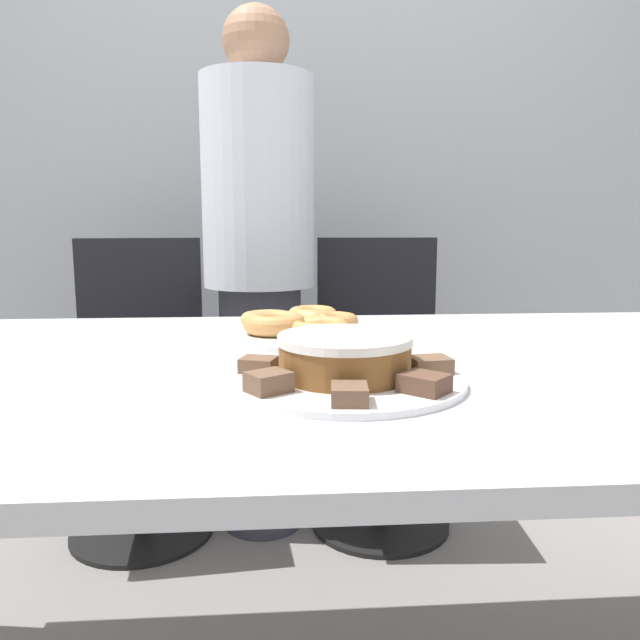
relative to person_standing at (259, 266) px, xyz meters
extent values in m
cube|color=#B2B7BC|center=(0.13, 0.68, 0.47)|extent=(8.00, 0.05, 2.60)
cube|color=silver|center=(0.13, -0.91, -0.10)|extent=(1.97, 0.98, 0.03)
cylinder|color=#383842|center=(0.00, 0.00, -0.44)|extent=(0.25, 0.25, 0.77)
cylinder|color=silver|center=(0.00, 0.00, 0.25)|extent=(0.33, 0.33, 0.61)
sphere|color=#A87A5B|center=(0.00, 0.00, 0.65)|extent=(0.19, 0.19, 0.19)
cylinder|color=black|center=(-0.37, -0.04, -0.82)|extent=(0.44, 0.44, 0.01)
cylinder|color=#262626|center=(-0.37, -0.04, -0.60)|extent=(0.06, 0.06, 0.43)
cube|color=black|center=(-0.37, -0.04, -0.36)|extent=(0.48, 0.48, 0.04)
cube|color=black|center=(-0.39, 0.17, -0.13)|extent=(0.40, 0.07, 0.42)
cylinder|color=black|center=(0.37, -0.04, -0.82)|extent=(0.44, 0.44, 0.01)
cylinder|color=#262626|center=(0.37, -0.04, -0.60)|extent=(0.06, 0.06, 0.43)
cube|color=black|center=(0.37, -0.04, -0.36)|extent=(0.46, 0.46, 0.04)
cube|color=black|center=(0.39, 0.17, -0.13)|extent=(0.40, 0.05, 0.42)
cylinder|color=white|center=(0.14, -1.05, -0.08)|extent=(0.34, 0.34, 0.01)
cylinder|color=white|center=(0.10, -0.66, -0.08)|extent=(0.37, 0.37, 0.01)
cylinder|color=brown|center=(0.14, -1.05, -0.05)|extent=(0.18, 0.18, 0.05)
cylinder|color=white|center=(0.14, -1.05, -0.02)|extent=(0.19, 0.19, 0.01)
cube|color=brown|center=(0.02, -1.01, -0.07)|extent=(0.06, 0.06, 0.02)
cube|color=brown|center=(0.04, -1.12, -0.07)|extent=(0.07, 0.07, 0.03)
cube|color=brown|center=(0.13, -1.17, -0.07)|extent=(0.05, 0.06, 0.02)
cube|color=brown|center=(0.24, -1.14, -0.07)|extent=(0.07, 0.07, 0.02)
cube|color=brown|center=(0.27, -1.03, -0.07)|extent=(0.06, 0.05, 0.02)
cube|color=brown|center=(0.21, -0.94, -0.07)|extent=(0.07, 0.07, 0.02)
cube|color=brown|center=(0.10, -0.93, -0.07)|extent=(0.05, 0.06, 0.02)
torus|color=#E5AD66|center=(0.10, -0.66, -0.06)|extent=(0.11, 0.11, 0.03)
torus|color=tan|center=(0.03, -0.61, -0.06)|extent=(0.11, 0.11, 0.03)
torus|color=#D18E4C|center=(0.04, -0.70, -0.06)|extent=(0.12, 0.12, 0.04)
torus|color=#D18E4C|center=(0.13, -0.73, -0.06)|extent=(0.12, 0.12, 0.03)
torus|color=#C68447|center=(0.16, -0.66, -0.06)|extent=(0.10, 0.10, 0.03)
torus|color=#D18E4C|center=(0.13, -0.58, -0.06)|extent=(0.11, 0.11, 0.03)
camera|label=1|loc=(0.05, -1.89, 0.14)|focal=35.00mm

